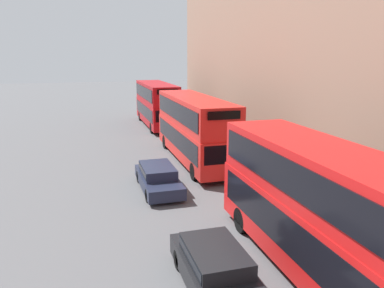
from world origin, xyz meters
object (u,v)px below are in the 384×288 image
(bus_leading, at_px, (327,210))
(pedestrian, at_px, (223,140))
(bus_third_in_queue, at_px, (157,103))
(bus_second_in_queue, at_px, (194,126))
(car_dark_sedan, at_px, (216,268))
(car_hatchback, at_px, (158,177))

(bus_leading, distance_m, pedestrian, 16.55)
(bus_third_in_queue, relative_size, pedestrian, 6.03)
(bus_second_in_queue, xyz_separation_m, car_dark_sedan, (-3.40, -13.83, -1.64))
(bus_second_in_queue, relative_size, car_dark_sedan, 2.41)
(bus_third_in_queue, bearing_deg, car_hatchback, -100.66)
(bus_third_in_queue, bearing_deg, pedestrian, -75.93)
(bus_leading, height_order, pedestrian, bus_leading)
(bus_second_in_queue, bearing_deg, car_hatchback, -125.18)
(bus_second_in_queue, bearing_deg, bus_third_in_queue, 90.00)
(bus_leading, relative_size, pedestrian, 6.17)
(bus_third_in_queue, distance_m, pedestrian, 11.69)
(bus_second_in_queue, height_order, bus_third_in_queue, bus_second_in_queue)
(bus_third_in_queue, height_order, car_hatchback, bus_third_in_queue)
(bus_leading, bearing_deg, pedestrian, 80.16)
(bus_second_in_queue, distance_m, car_hatchback, 6.13)
(pedestrian, bearing_deg, car_hatchback, -132.36)
(car_hatchback, bearing_deg, bus_third_in_queue, 79.34)
(car_dark_sedan, bearing_deg, car_hatchback, 90.00)
(bus_second_in_queue, height_order, car_dark_sedan, bus_second_in_queue)
(bus_third_in_queue, bearing_deg, bus_leading, -90.00)
(bus_third_in_queue, xyz_separation_m, car_dark_sedan, (-3.40, -27.07, -1.62))
(car_dark_sedan, bearing_deg, bus_third_in_queue, 82.84)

